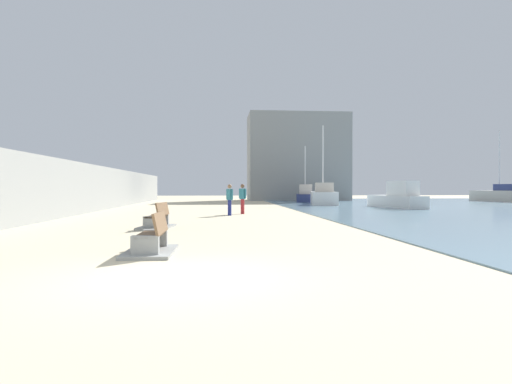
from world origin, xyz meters
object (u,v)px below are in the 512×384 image
(person_walking, at_px, (230,197))
(boat_distant, at_px, (503,195))
(bench_near, at_px, (152,244))
(boat_nearest, at_px, (323,196))
(person_standing, at_px, (243,196))
(bench_far, at_px, (157,222))
(boat_mid_bay, at_px, (398,198))
(boat_outer, at_px, (305,195))

(person_walking, xyz_separation_m, boat_distant, (30.03, 20.78, -0.22))
(bench_near, bearing_deg, person_walking, 81.13)
(boat_nearest, bearing_deg, person_standing, -120.60)
(bench_near, height_order, boat_distant, boat_distant)
(boat_distant, bearing_deg, person_standing, -146.48)
(person_standing, bearing_deg, boat_distant, 33.52)
(bench_far, xyz_separation_m, boat_mid_bay, (15.78, 14.99, 0.54))
(person_standing, height_order, boat_mid_bay, boat_mid_bay)
(person_walking, height_order, boat_outer, boat_outer)
(bench_far, xyz_separation_m, person_standing, (3.75, 8.72, 0.80))
(bench_near, height_order, bench_far, same)
(bench_far, relative_size, boat_nearest, 0.27)
(bench_near, relative_size, boat_outer, 0.35)
(person_walking, bearing_deg, boat_nearest, 59.52)
(person_walking, bearing_deg, boat_outer, 68.66)
(bench_far, height_order, boat_mid_bay, boat_mid_bay)
(bench_far, bearing_deg, boat_mid_bay, 43.54)
(boat_distant, bearing_deg, boat_nearest, -165.06)
(bench_near, bearing_deg, person_standing, 79.06)
(bench_far, distance_m, boat_outer, 31.53)
(bench_near, relative_size, bench_far, 0.95)
(bench_far, height_order, person_walking, person_walking)
(bench_near, distance_m, boat_nearest, 31.16)
(bench_far, bearing_deg, bench_near, -83.33)
(boat_nearest, height_order, boat_outer, boat_nearest)
(boat_distant, bearing_deg, boat_mid_bay, -142.75)
(boat_nearest, relative_size, boat_mid_bay, 1.30)
(person_walking, height_order, boat_nearest, boat_nearest)
(bench_near, xyz_separation_m, person_walking, (2.18, 13.97, 0.78))
(person_walking, height_order, boat_distant, boat_distant)
(person_walking, bearing_deg, bench_near, -98.87)
(person_walking, distance_m, boat_nearest, 17.58)
(bench_far, relative_size, boat_outer, 0.37)
(boat_nearest, bearing_deg, boat_distant, 14.94)
(boat_nearest, xyz_separation_m, boat_distant, (21.12, 5.63, 0.00))
(person_standing, bearing_deg, bench_far, -113.29)
(person_standing, height_order, boat_nearest, boat_nearest)
(bench_far, height_order, boat_nearest, boat_nearest)
(bench_far, xyz_separation_m, boat_distant, (32.99, 28.09, 0.56))
(bench_far, distance_m, person_walking, 7.92)
(bench_near, distance_m, bench_far, 6.71)
(person_standing, xyz_separation_m, boat_mid_bay, (12.03, 6.28, -0.27))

